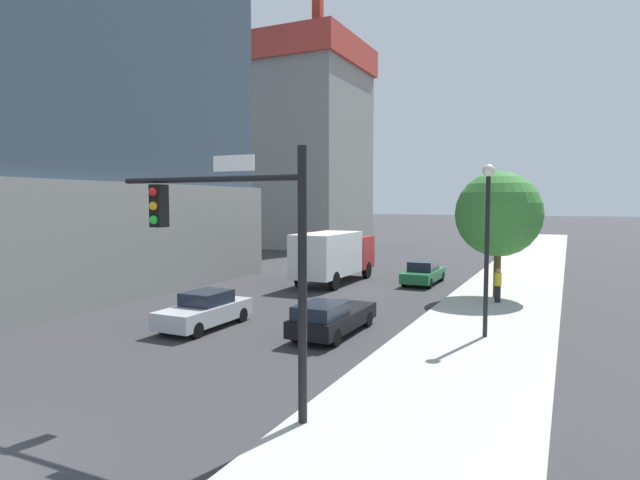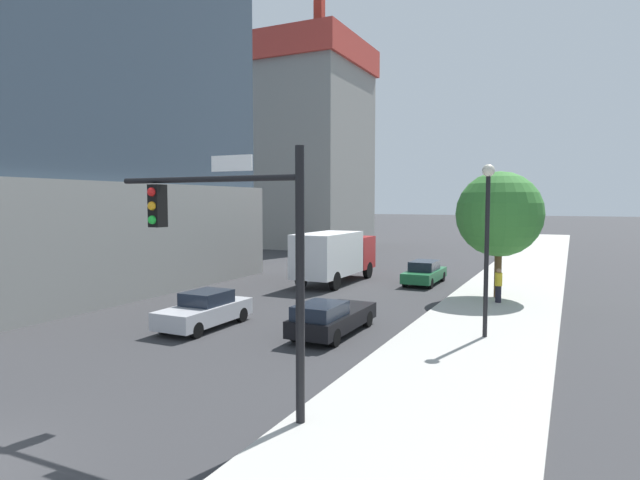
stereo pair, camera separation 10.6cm
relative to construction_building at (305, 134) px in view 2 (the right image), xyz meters
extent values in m
cube|color=#B2AFA8|center=(24.64, -28.40, -12.58)|extent=(5.36, 120.00, 0.15)
cube|color=gray|center=(-3.17, -32.70, -9.67)|extent=(22.45, 21.15, 5.96)
cube|color=gray|center=(-0.03, 0.04, -1.32)|extent=(12.21, 12.79, 22.66)
cube|color=#C63D33|center=(-0.03, 0.04, 8.50)|extent=(12.94, 13.56, 3.00)
cube|color=red|center=(3.63, -3.80, 3.47)|extent=(0.90, 0.90, 32.24)
cylinder|color=black|center=(22.36, -43.55, -9.48)|extent=(0.20, 0.20, 6.04)
cylinder|color=black|center=(19.86, -43.55, -7.13)|extent=(5.01, 0.14, 0.14)
cube|color=black|center=(18.39, -43.55, -7.75)|extent=(0.32, 0.36, 1.05)
sphere|color=red|center=(18.39, -43.74, -7.41)|extent=(0.22, 0.22, 0.22)
sphere|color=orange|center=(18.39, -43.74, -7.75)|extent=(0.22, 0.22, 0.22)
sphere|color=green|center=(18.39, -43.74, -8.09)|extent=(0.22, 0.22, 0.22)
cube|color=white|center=(20.61, -43.55, -6.78)|extent=(1.10, 0.04, 0.36)
cylinder|color=black|center=(24.91, -34.15, -9.62)|extent=(0.16, 0.16, 5.77)
sphere|color=silver|center=(24.91, -34.15, -6.55)|extent=(0.44, 0.44, 0.44)
cylinder|color=brown|center=(24.28, -25.67, -11.19)|extent=(0.36, 0.36, 2.62)
sphere|color=#387F33|center=(24.28, -25.67, -8.27)|extent=(4.30, 4.30, 4.30)
cube|color=#B7B7BC|center=(14.55, -36.92, -12.06)|extent=(1.74, 4.31, 0.67)
cube|color=#19212D|center=(14.55, -36.76, -11.47)|extent=(1.46, 1.81, 0.52)
cylinder|color=black|center=(13.79, -35.45, -12.35)|extent=(0.22, 0.60, 0.60)
cylinder|color=black|center=(15.32, -35.45, -12.35)|extent=(0.22, 0.60, 0.60)
cylinder|color=black|center=(13.79, -38.38, -12.35)|extent=(0.22, 0.60, 0.60)
cylinder|color=black|center=(15.32, -38.38, -12.35)|extent=(0.22, 0.60, 0.60)
cube|color=black|center=(19.60, -35.60, -12.08)|extent=(1.72, 4.74, 0.60)
cube|color=#19212D|center=(19.60, -36.78, -11.53)|extent=(1.44, 2.04, 0.49)
cylinder|color=black|center=(18.84, -33.99, -12.33)|extent=(0.22, 0.64, 0.64)
cylinder|color=black|center=(20.35, -33.99, -12.33)|extent=(0.22, 0.64, 0.64)
cylinder|color=black|center=(18.84, -37.21, -12.33)|extent=(0.22, 0.64, 0.64)
cylinder|color=black|center=(20.35, -37.21, -12.33)|extent=(0.22, 0.64, 0.64)
cube|color=#1E6638|center=(19.60, -22.13, -12.10)|extent=(1.72, 4.56, 0.59)
cube|color=#19212D|center=(19.60, -22.19, -11.52)|extent=(1.44, 2.23, 0.57)
cylinder|color=black|center=(18.84, -20.58, -12.34)|extent=(0.22, 0.62, 0.62)
cylinder|color=black|center=(20.35, -20.58, -12.34)|extent=(0.22, 0.62, 0.62)
cylinder|color=black|center=(18.84, -23.68, -12.34)|extent=(0.22, 0.62, 0.62)
cylinder|color=black|center=(20.35, -23.68, -12.34)|extent=(0.22, 0.62, 0.62)
cube|color=#B21E1E|center=(14.55, -21.34, -10.97)|extent=(2.43, 2.16, 2.09)
cube|color=white|center=(14.55, -25.27, -10.76)|extent=(2.43, 5.40, 2.52)
cylinder|color=black|center=(13.48, -21.34, -12.12)|extent=(0.30, 1.07, 1.07)
cylinder|color=black|center=(15.62, -21.34, -12.12)|extent=(0.30, 1.07, 1.07)
cylinder|color=black|center=(13.48, -26.62, -12.12)|extent=(0.30, 1.07, 1.07)
cylinder|color=black|center=(15.62, -26.62, -12.12)|extent=(0.30, 1.07, 1.07)
cylinder|color=black|center=(24.51, -27.15, -12.10)|extent=(0.28, 0.28, 0.81)
cylinder|color=gold|center=(24.51, -27.15, -11.38)|extent=(0.34, 0.34, 0.62)
sphere|color=#997051|center=(24.51, -27.15, -10.96)|extent=(0.22, 0.22, 0.22)
camera|label=1|loc=(27.55, -53.56, -7.65)|focal=29.55mm
camera|label=2|loc=(27.65, -53.52, -7.65)|focal=29.55mm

